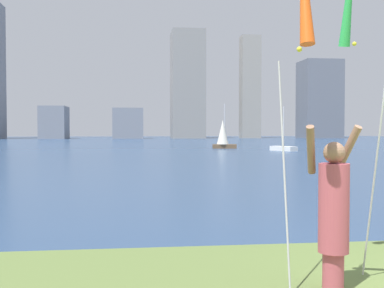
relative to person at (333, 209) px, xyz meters
The scene contains 9 objects.
ground 50.09m from the person, 88.15° to the left, with size 120.00×138.00×0.12m.
person is the anchor object (origin of this frame).
sailboat_1 37.37m from the person, 73.34° to the left, with size 2.06×2.64×3.96m.
sailboat_4 42.12m from the person, 81.37° to the left, with size 2.42×1.27×4.47m.
skyline_tower_1 94.63m from the person, 101.29° to the left, with size 5.03×7.54×6.42m.
skyline_tower_2 92.10m from the person, 92.41° to the left, with size 6.04×5.83×6.10m.
skyline_tower_3 94.06m from the person, 84.89° to the left, with size 6.66×7.88×21.98m.
skyline_tower_4 95.77m from the person, 76.98° to the left, with size 3.97×3.41×21.32m.
skyline_tower_5 98.69m from the person, 68.48° to the left, with size 7.84×7.31×16.21m.
Camera 1 is at (-4.01, -4.66, 1.96)m, focal length 44.84 mm.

